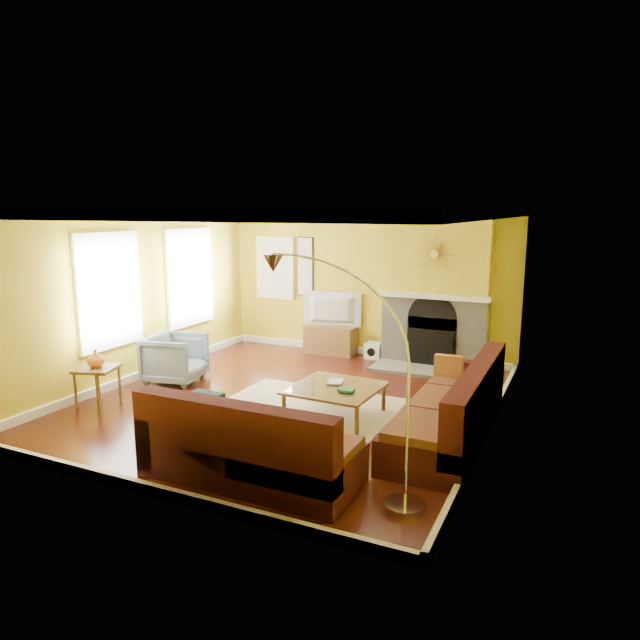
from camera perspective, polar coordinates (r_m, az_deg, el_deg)
The scene contains 27 objects.
floor at distance 8.20m, azimuth -2.94°, elevation -8.18°, with size 5.50×6.00×0.02m, color #511C11.
ceiling at distance 7.75m, azimuth -3.14°, elevation 11.19°, with size 5.50×6.00×0.02m, color white.
wall_back at distance 10.58m, azimuth 4.68°, elevation 3.73°, with size 5.50×0.02×2.70m, color gold.
wall_front at distance 5.46m, azimuth -18.13°, elevation -3.69°, with size 5.50×0.02×2.70m, color gold.
wall_left at distance 9.47m, azimuth -17.95°, elevation 2.37°, with size 0.02×6.00×2.70m, color gold.
wall_right at distance 7.02m, azimuth 17.27°, elevation -0.45°, with size 0.02×6.00×2.70m, color gold.
baseboard at distance 8.18m, azimuth -2.94°, elevation -7.71°, with size 5.50×6.00×0.12m, color white, non-canonical shape.
crown_molding at distance 7.75m, azimuth -3.13°, elevation 10.67°, with size 5.50×6.00×0.12m, color white, non-canonical shape.
window_left_near at distance 10.40m, azimuth -12.96°, elevation 4.19°, with size 0.06×1.22×1.72m, color white.
window_left_far at distance 9.00m, azimuth -20.41°, elevation 2.75°, with size 0.06×1.22×1.72m, color white.
window_back at distance 11.32m, azimuth -4.48°, elevation 5.22°, with size 0.82×0.06×1.22m, color white.
wall_art at distance 11.01m, azimuth -1.50°, elevation 5.35°, with size 0.34×0.04×1.14m, color white.
fireplace at distance 9.99m, azimuth 11.53°, elevation 3.11°, with size 1.80×0.40×2.70m, color gray, non-canonical shape.
mantel at distance 9.77m, azimuth 11.18°, elevation 2.36°, with size 1.92×0.22×0.08m, color white.
hearth at distance 9.74m, azimuth 10.46°, elevation -5.00°, with size 1.80×0.70×0.06m, color gray.
sunburst at distance 9.71m, azimuth 11.34°, elevation 6.46°, with size 0.70×0.04×0.70m, color olive, non-canonical shape.
rug at distance 7.94m, azimuth -1.29°, elevation -8.68°, with size 2.40×1.80×0.02m, color beige.
sectional_sofa at distance 6.87m, azimuth 2.70°, elevation -7.98°, with size 3.10×3.76×0.90m, color #3C1316, non-canonical shape.
coffee_table at distance 7.50m, azimuth 1.55°, elevation -8.19°, with size 1.10×1.10×0.43m, color white, non-canonical shape.
media_console at distance 10.76m, azimuth 1.06°, elevation -2.01°, with size 0.95×0.43×0.52m, color brown.
tv at distance 10.64m, azimuth 1.07°, elevation 1.05°, with size 1.11×0.15×0.64m, color black.
subwoofer at distance 10.50m, azimuth 5.41°, elevation -3.04°, with size 0.29×0.29×0.29m, color white.
armchair at distance 9.24m, azimuth -14.28°, elevation -3.76°, with size 0.82×0.84×0.76m, color gray.
side_table at distance 8.49m, azimuth -21.34°, elevation -6.23°, with size 0.51×0.51×0.56m, color brown, non-canonical shape.
vase at distance 8.38m, azimuth -21.53°, elevation -3.60°, with size 0.24×0.24×0.25m, color orange.
book at distance 7.59m, azimuth 0.75°, elevation -6.13°, with size 0.20×0.28×0.03m, color white.
arc_lamp at distance 5.27m, azimuth 2.34°, elevation -6.11°, with size 1.43×0.36×2.27m, color silver, non-canonical shape.
Camera 1 is at (3.66, -6.83, 2.68)m, focal length 32.00 mm.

